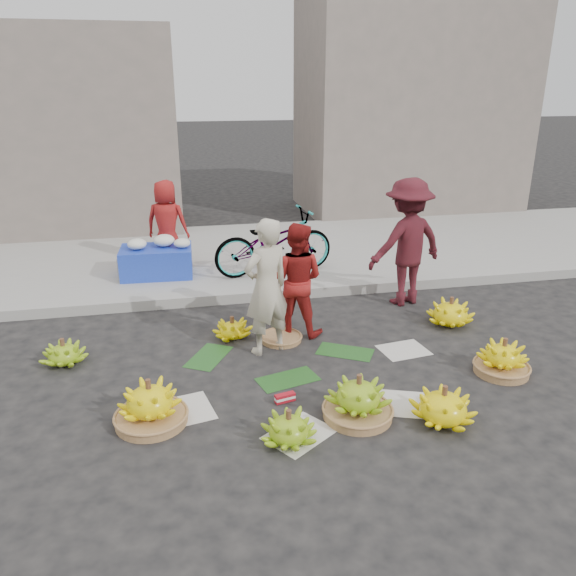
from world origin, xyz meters
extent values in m
plane|color=black|center=(0.00, 0.00, 0.00)|extent=(80.00, 80.00, 0.00)
cube|color=gray|center=(0.00, 2.20, 0.07)|extent=(40.00, 0.25, 0.15)
cube|color=gray|center=(0.00, 4.30, 0.06)|extent=(40.00, 4.00, 0.12)
cube|color=gray|center=(-4.00, 7.20, 2.00)|extent=(6.00, 3.00, 4.00)
cube|color=gray|center=(4.50, 7.70, 2.50)|extent=(5.00, 3.00, 5.00)
cylinder|color=olive|center=(-1.52, -0.73, 0.04)|extent=(0.67, 0.67, 0.09)
cylinder|color=#543221|center=(-1.52, -0.73, 0.40)|extent=(0.05, 0.05, 0.12)
cylinder|color=#543221|center=(-0.32, -1.28, 0.26)|extent=(0.05, 0.05, 0.12)
cylinder|color=olive|center=(0.41, -1.03, 0.04)|extent=(0.66, 0.66, 0.09)
cylinder|color=#543221|center=(0.41, -1.03, 0.39)|extent=(0.05, 0.05, 0.12)
cylinder|color=#543221|center=(1.16, -1.27, 0.32)|extent=(0.05, 0.05, 0.12)
cylinder|color=olive|center=(2.24, -0.53, 0.04)|extent=(0.59, 0.59, 0.09)
cylinder|color=#543221|center=(2.24, -0.53, 0.36)|extent=(0.05, 0.05, 0.12)
cylinder|color=#543221|center=(2.29, 0.79, 0.33)|extent=(0.05, 0.05, 0.12)
cylinder|color=#543221|center=(-2.51, 0.68, 0.25)|extent=(0.05, 0.05, 0.12)
cylinder|color=#543221|center=(-0.57, 0.96, 0.23)|extent=(0.05, 0.05, 0.12)
cylinder|color=olive|center=(0.01, 0.76, 0.03)|extent=(0.59, 0.59, 0.06)
cube|color=#AD121F|center=(-0.22, -0.63, 0.05)|extent=(0.22, 0.11, 0.08)
imported|color=beige|center=(-0.20, 0.52, 0.81)|extent=(0.70, 0.60, 1.62)
imported|color=#A71E19|center=(0.25, 0.97, 0.72)|extent=(0.87, 0.81, 1.43)
imported|color=maroon|center=(1.99, 1.66, 0.90)|extent=(1.29, 0.94, 1.80)
cube|color=#1B35B5|center=(-1.49, 3.25, 0.35)|extent=(1.12, 0.73, 0.46)
ellipsoid|color=silver|center=(-1.77, 3.20, 0.66)|extent=(0.29, 0.29, 0.16)
ellipsoid|color=silver|center=(-1.36, 3.29, 0.67)|extent=(0.33, 0.33, 0.18)
ellipsoid|color=silver|center=(-1.08, 3.16, 0.65)|extent=(0.26, 0.26, 0.14)
cylinder|color=slate|center=(-1.93, 3.10, 0.29)|extent=(0.30, 0.30, 0.34)
imported|color=#A71E19|center=(-1.30, 3.78, 0.83)|extent=(0.80, 0.64, 1.42)
imported|color=gray|center=(0.34, 2.98, 0.63)|extent=(0.97, 2.02, 1.02)
camera|label=1|loc=(-1.19, -5.42, 3.04)|focal=35.00mm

